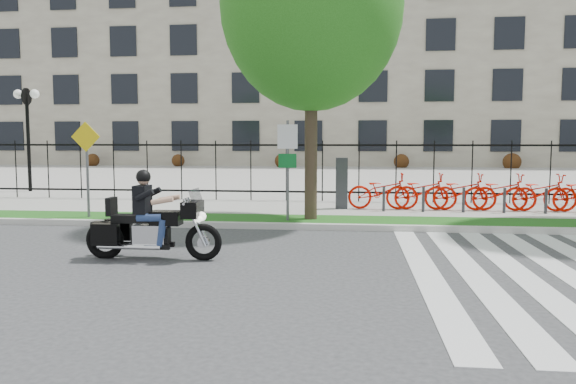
# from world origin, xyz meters

# --- Properties ---
(ground) EXTENTS (120.00, 120.00, 0.00)m
(ground) POSITION_xyz_m (0.00, 0.00, 0.00)
(ground) COLOR #323234
(ground) RESTS_ON ground
(curb) EXTENTS (60.00, 0.20, 0.15)m
(curb) POSITION_xyz_m (0.00, 4.10, 0.07)
(curb) COLOR beige
(curb) RESTS_ON ground
(grass_verge) EXTENTS (60.00, 1.50, 0.15)m
(grass_verge) POSITION_xyz_m (0.00, 4.95, 0.07)
(grass_verge) COLOR #185415
(grass_verge) RESTS_ON ground
(sidewalk) EXTENTS (60.00, 3.50, 0.15)m
(sidewalk) POSITION_xyz_m (0.00, 7.45, 0.07)
(sidewalk) COLOR gray
(sidewalk) RESTS_ON ground
(plaza) EXTENTS (80.00, 34.00, 0.10)m
(plaza) POSITION_xyz_m (0.00, 25.00, 0.05)
(plaza) COLOR gray
(plaza) RESTS_ON ground
(iron_fence) EXTENTS (30.00, 0.06, 2.00)m
(iron_fence) POSITION_xyz_m (0.00, 9.20, 1.15)
(iron_fence) COLOR black
(iron_fence) RESTS_ON sidewalk
(office_building) EXTENTS (60.00, 21.90, 20.15)m
(office_building) POSITION_xyz_m (0.00, 44.92, 9.97)
(office_building) COLOR gray
(office_building) RESTS_ON ground
(lamp_post_left) EXTENTS (1.06, 0.70, 4.25)m
(lamp_post_left) POSITION_xyz_m (-12.00, 12.00, 3.21)
(lamp_post_left) COLOR black
(lamp_post_left) RESTS_ON ground
(street_tree_1) EXTENTS (4.55, 4.55, 7.97)m
(street_tree_1) POSITION_xyz_m (-0.07, 4.95, 5.49)
(street_tree_1) COLOR #32251B
(street_tree_1) RESTS_ON grass_verge
(bike_share_station) EXTENTS (8.99, 0.89, 1.50)m
(bike_share_station) POSITION_xyz_m (5.12, 7.20, 0.68)
(bike_share_station) COLOR #2D2D33
(bike_share_station) RESTS_ON sidewalk
(sign_pole_regulatory) EXTENTS (0.50, 0.09, 2.50)m
(sign_pole_regulatory) POSITION_xyz_m (-0.62, 4.58, 1.74)
(sign_pole_regulatory) COLOR #59595B
(sign_pole_regulatory) RESTS_ON grass_verge
(sign_pole_warning) EXTENTS (0.78, 0.09, 2.49)m
(sign_pole_warning) POSITION_xyz_m (-5.89, 4.58, 1.74)
(sign_pole_warning) COLOR #59595B
(sign_pole_warning) RESTS_ON grass_verge
(motorcycle_rider) EXTENTS (2.55, 0.74, 1.97)m
(motorcycle_rider) POSITION_xyz_m (-2.61, 0.40, 0.65)
(motorcycle_rider) COLOR black
(motorcycle_rider) RESTS_ON ground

